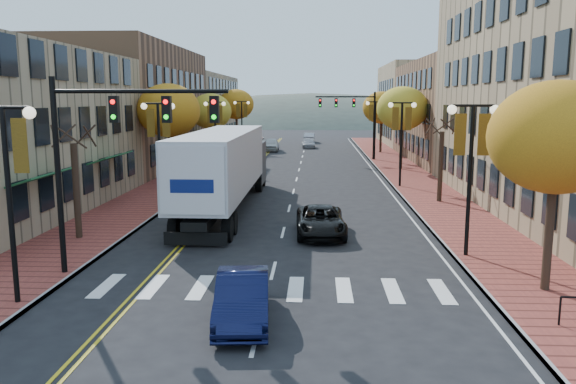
# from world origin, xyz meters

# --- Properties ---
(ground) EXTENTS (200.00, 200.00, 0.00)m
(ground) POSITION_xyz_m (0.00, 0.00, 0.00)
(ground) COLOR black
(ground) RESTS_ON ground
(sidewalk_left) EXTENTS (4.00, 85.00, 0.15)m
(sidewalk_left) POSITION_xyz_m (-9.00, 32.50, 0.07)
(sidewalk_left) COLOR brown
(sidewalk_left) RESTS_ON ground
(sidewalk_right) EXTENTS (4.00, 85.00, 0.15)m
(sidewalk_right) POSITION_xyz_m (9.00, 32.50, 0.07)
(sidewalk_right) COLOR brown
(sidewalk_right) RESTS_ON ground
(building_left_mid) EXTENTS (12.00, 24.00, 11.00)m
(building_left_mid) POSITION_xyz_m (-17.00, 36.00, 5.50)
(building_left_mid) COLOR brown
(building_left_mid) RESTS_ON ground
(building_left_far) EXTENTS (12.00, 26.00, 9.50)m
(building_left_far) POSITION_xyz_m (-17.00, 61.00, 4.75)
(building_left_far) COLOR #9E8966
(building_left_far) RESTS_ON ground
(building_right_mid) EXTENTS (15.00, 24.00, 10.00)m
(building_right_mid) POSITION_xyz_m (18.50, 42.00, 5.00)
(building_right_mid) COLOR brown
(building_right_mid) RESTS_ON ground
(building_right_far) EXTENTS (15.00, 20.00, 11.00)m
(building_right_far) POSITION_xyz_m (18.50, 64.00, 5.50)
(building_right_far) COLOR #9E8966
(building_right_far) RESTS_ON ground
(tree_left_a) EXTENTS (0.28, 0.28, 4.20)m
(tree_left_a) POSITION_xyz_m (-9.00, 8.00, 2.25)
(tree_left_a) COLOR #382619
(tree_left_a) RESTS_ON sidewalk_left
(tree_left_b) EXTENTS (4.48, 4.48, 7.21)m
(tree_left_b) POSITION_xyz_m (-9.00, 24.00, 5.45)
(tree_left_b) COLOR #382619
(tree_left_b) RESTS_ON sidewalk_left
(tree_left_c) EXTENTS (4.16, 4.16, 6.69)m
(tree_left_c) POSITION_xyz_m (-9.00, 40.00, 5.05)
(tree_left_c) COLOR #382619
(tree_left_c) RESTS_ON sidewalk_left
(tree_left_d) EXTENTS (4.61, 4.61, 7.42)m
(tree_left_d) POSITION_xyz_m (-9.00, 58.00, 5.60)
(tree_left_d) COLOR #382619
(tree_left_d) RESTS_ON sidewalk_left
(tree_right_a) EXTENTS (4.16, 4.16, 6.69)m
(tree_right_a) POSITION_xyz_m (9.00, 2.00, 5.05)
(tree_right_a) COLOR #382619
(tree_right_a) RESTS_ON sidewalk_right
(tree_right_b) EXTENTS (0.28, 0.28, 4.20)m
(tree_right_b) POSITION_xyz_m (9.00, 18.00, 2.25)
(tree_right_b) COLOR #382619
(tree_right_b) RESTS_ON sidewalk_right
(tree_right_c) EXTENTS (4.48, 4.48, 7.21)m
(tree_right_c) POSITION_xyz_m (9.00, 34.00, 5.45)
(tree_right_c) COLOR #382619
(tree_right_c) RESTS_ON sidewalk_right
(tree_right_d) EXTENTS (4.35, 4.35, 7.00)m
(tree_right_d) POSITION_xyz_m (9.00, 50.00, 5.29)
(tree_right_d) COLOR #382619
(tree_right_d) RESTS_ON sidewalk_right
(lamp_left_a) EXTENTS (1.96, 0.36, 6.05)m
(lamp_left_a) POSITION_xyz_m (-7.50, 0.00, 4.29)
(lamp_left_a) COLOR black
(lamp_left_a) RESTS_ON ground
(lamp_left_b) EXTENTS (1.96, 0.36, 6.05)m
(lamp_left_b) POSITION_xyz_m (-7.50, 16.00, 4.29)
(lamp_left_b) COLOR black
(lamp_left_b) RESTS_ON ground
(lamp_left_c) EXTENTS (1.96, 0.36, 6.05)m
(lamp_left_c) POSITION_xyz_m (-7.50, 34.00, 4.29)
(lamp_left_c) COLOR black
(lamp_left_c) RESTS_ON ground
(lamp_left_d) EXTENTS (1.96, 0.36, 6.05)m
(lamp_left_d) POSITION_xyz_m (-7.50, 52.00, 4.29)
(lamp_left_d) COLOR black
(lamp_left_d) RESTS_ON ground
(lamp_right_a) EXTENTS (1.96, 0.36, 6.05)m
(lamp_right_a) POSITION_xyz_m (7.50, 6.00, 4.29)
(lamp_right_a) COLOR black
(lamp_right_a) RESTS_ON ground
(lamp_right_b) EXTENTS (1.96, 0.36, 6.05)m
(lamp_right_b) POSITION_xyz_m (7.50, 24.00, 4.29)
(lamp_right_b) COLOR black
(lamp_right_b) RESTS_ON ground
(lamp_right_c) EXTENTS (1.96, 0.36, 6.05)m
(lamp_right_c) POSITION_xyz_m (7.50, 42.00, 4.29)
(lamp_right_c) COLOR black
(lamp_right_c) RESTS_ON ground
(traffic_mast_near) EXTENTS (6.10, 0.35, 7.00)m
(traffic_mast_near) POSITION_xyz_m (-5.48, 3.00, 4.92)
(traffic_mast_near) COLOR black
(traffic_mast_near) RESTS_ON ground
(traffic_mast_far) EXTENTS (6.10, 0.34, 7.00)m
(traffic_mast_far) POSITION_xyz_m (5.48, 42.00, 4.92)
(traffic_mast_far) COLOR black
(traffic_mast_far) RESTS_ON ground
(semi_truck) EXTENTS (2.94, 18.11, 4.53)m
(semi_truck) POSITION_xyz_m (-3.54, 15.50, 2.65)
(semi_truck) COLOR black
(semi_truck) RESTS_ON ground
(navy_sedan) EXTENTS (1.83, 4.31, 1.38)m
(navy_sedan) POSITION_xyz_m (-0.50, -0.79, 0.69)
(navy_sedan) COLOR black
(navy_sedan) RESTS_ON ground
(black_suv) EXTENTS (2.41, 4.88, 1.33)m
(black_suv) POSITION_xyz_m (1.77, 9.60, 0.66)
(black_suv) COLOR black
(black_suv) RESTS_ON ground
(car_far_white) EXTENTS (1.92, 4.66, 1.58)m
(car_far_white) POSITION_xyz_m (-4.00, 52.41, 0.79)
(car_far_white) COLOR silver
(car_far_white) RESTS_ON ground
(car_far_silver) EXTENTS (1.80, 4.11, 1.18)m
(car_far_silver) POSITION_xyz_m (0.50, 57.10, 0.59)
(car_far_silver) COLOR #9A99A0
(car_far_silver) RESTS_ON ground
(car_far_oncoming) EXTENTS (1.64, 4.36, 1.42)m
(car_far_oncoming) POSITION_xyz_m (0.50, 66.35, 0.71)
(car_far_oncoming) COLOR #B6B7BF
(car_far_oncoming) RESTS_ON ground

